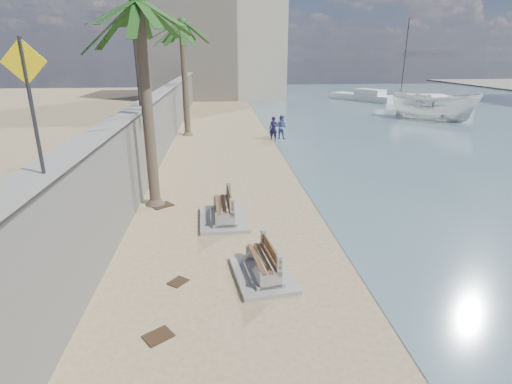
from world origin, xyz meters
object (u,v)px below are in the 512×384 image
bench_far (224,209)px  yacht_far (363,98)px  palm_back (182,24)px  sailboat_west (400,97)px  bench_near (263,263)px  palm_mid (138,4)px  person_b (281,126)px  person_a (273,127)px  yacht_near (432,105)px  boat_cruiser (434,105)px

bench_far → yacht_far: (18.60, 38.16, -0.11)m
palm_back → sailboat_west: bearing=40.4°
bench_near → palm_mid: (-3.71, 5.86, 6.94)m
bench_near → sailboat_west: 48.84m
person_b → sailboat_west: bearing=-95.5°
bench_near → person_a: person_a is taller
palm_back → person_b: (6.73, -1.91, -6.75)m
palm_mid → yacht_near: palm_mid is taller
boat_cruiser → sailboat_west: bearing=32.9°
palm_mid → yacht_near: 38.92m
bench_far → yacht_far: yacht_far is taller
bench_far → palm_mid: size_ratio=0.31×
palm_back → yacht_near: palm_back is taller
bench_near → sailboat_west: size_ratio=0.24×
boat_cruiser → yacht_near: (4.20, 8.05, -0.99)m
bench_near → palm_back: bearing=99.5°
bench_far → yacht_far: size_ratio=0.29×
bench_far → boat_cruiser: boat_cruiser is taller
person_b → yacht_far: bearing=-87.8°
yacht_far → person_b: bearing=114.5°
palm_mid → boat_cruiser: (22.06, 19.81, -5.99)m
person_b → sailboat_west: sailboat_west is taller
person_a → sailboat_west: size_ratio=0.19×
yacht_near → yacht_far: same height
person_a → boat_cruiser: 17.49m
person_a → yacht_far: (14.93, 24.18, -0.60)m
palm_mid → person_a: palm_mid is taller
person_a → sailboat_west: sailboat_west is taller
bench_far → person_b: person_b is taller
palm_mid → sailboat_west: size_ratio=0.83×
bench_near → bench_far: size_ratio=0.93×
bench_far → yacht_near: size_ratio=0.21×
boat_cruiser → yacht_far: (-0.75, 16.45, -0.99)m
person_a → yacht_far: person_a is taller
bench_far → sailboat_west: sailboat_west is taller
palm_back → yacht_near: (25.98, 13.28, -7.33)m
bench_far → person_a: (3.67, 13.97, 0.50)m
person_a → boat_cruiser: size_ratio=0.55×
yacht_far → yacht_near: bearing=176.2°
bench_near → sailboat_west: (23.10, 43.04, -0.06)m
palm_mid → palm_back: 14.59m
palm_mid → palm_back: size_ratio=0.96×
yacht_near → sailboat_west: 9.34m
palm_mid → yacht_far: bearing=59.6°
bench_far → person_a: size_ratio=1.34×
palm_mid → person_b: (7.01, 12.67, -6.41)m
yacht_near → person_b: bearing=133.8°
person_b → sailboat_west: size_ratio=0.18×
sailboat_west → bench_far: bearing=-121.7°
person_a → person_b: person_a is taller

